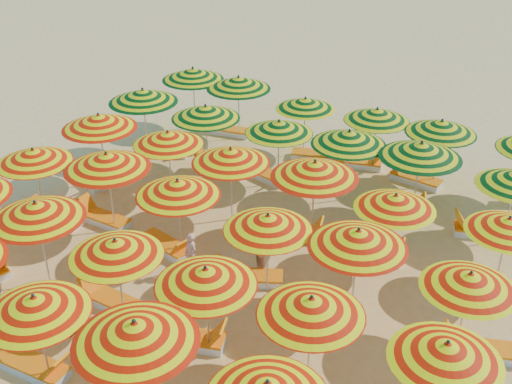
{
  "coord_description": "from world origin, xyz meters",
  "views": [
    {
      "loc": [
        7.45,
        -13.01,
        10.24
      ],
      "look_at": [
        0.0,
        0.5,
        1.6
      ],
      "focal_mm": 45.0,
      "sensor_mm": 36.0,
      "label": 1
    }
  ],
  "objects_px": {
    "umbrella_27": "(349,138)",
    "lounger_26": "(415,178)",
    "umbrella_34": "(441,127)",
    "lounger_25": "(358,162)",
    "beachgoer_a": "(191,255)",
    "umbrella_11": "(446,352)",
    "umbrella_14": "(178,188)",
    "lounger_15": "(294,232)",
    "lounger_7": "(190,339)",
    "umbrella_24": "(143,96)",
    "lounger_11": "(167,246)",
    "beachgoer_b": "(264,247)",
    "lounger_20": "(266,175)",
    "umbrella_2": "(35,305)",
    "umbrella_30": "(193,74)",
    "umbrella_32": "(305,104)",
    "umbrella_31": "(238,83)",
    "lounger_6": "(111,300)",
    "umbrella_21": "(315,169)",
    "lounger_2": "(34,366)",
    "lounger_24": "(317,155)",
    "umbrella_25": "(206,112)",
    "lounger_9": "(53,219)",
    "lounger_19": "(220,169)",
    "lounger_16": "(372,253)",
    "umbrella_17": "(470,281)",
    "umbrella_20": "(231,156)",
    "umbrella_8": "(116,248)",
    "umbrella_3": "(135,332)",
    "umbrella_33": "(377,115)",
    "lounger_14": "(90,179)",
    "lounger_21": "(397,208)",
    "umbrella_15": "(268,223)",
    "lounger_10": "(103,218)",
    "umbrella_10": "(311,306)",
    "umbrella_16": "(358,238)",
    "umbrella_18": "(99,122)",
    "lounger_23": "(228,130)",
    "umbrella_13": "(107,161)",
    "umbrella_23": "(509,225)",
    "lounger_18": "(165,151)",
    "umbrella_26": "(279,127)"
  },
  "relations": [
    {
      "from": "umbrella_31",
      "to": "umbrella_32",
      "type": "height_order",
      "value": "umbrella_31"
    },
    {
      "from": "umbrella_2",
      "to": "umbrella_10",
      "type": "xyz_separation_m",
      "value": [
        4.82,
        2.62,
        0.0
      ]
    },
    {
      "from": "lounger_9",
      "to": "umbrella_24",
      "type": "bearing_deg",
      "value": -87.71
    },
    {
      "from": "umbrella_13",
      "to": "umbrella_25",
      "type": "bearing_deg",
      "value": 86.41
    },
    {
      "from": "umbrella_8",
      "to": "lounger_15",
      "type": "height_order",
      "value": "umbrella_8"
    },
    {
      "from": "umbrella_14",
      "to": "umbrella_11",
      "type": "bearing_deg",
      "value": -18.19
    },
    {
      "from": "beachgoer_b",
      "to": "lounger_20",
      "type": "bearing_deg",
      "value": -24.46
    },
    {
      "from": "lounger_25",
      "to": "beachgoer_a",
      "type": "relative_size",
      "value": 1.44
    },
    {
      "from": "umbrella_21",
      "to": "umbrella_17",
      "type": "bearing_deg",
      "value": -28.28
    },
    {
      "from": "lounger_6",
      "to": "lounger_26",
      "type": "height_order",
      "value": "same"
    },
    {
      "from": "umbrella_24",
      "to": "lounger_18",
      "type": "height_order",
      "value": "umbrella_24"
    },
    {
      "from": "umbrella_11",
      "to": "umbrella_34",
      "type": "bearing_deg",
      "value": 105.31
    },
    {
      "from": "umbrella_15",
      "to": "umbrella_10",
      "type": "bearing_deg",
      "value": -46.75
    },
    {
      "from": "umbrella_21",
      "to": "umbrella_31",
      "type": "bearing_deg",
      "value": 136.58
    },
    {
      "from": "umbrella_27",
      "to": "lounger_26",
      "type": "distance_m",
      "value": 3.41
    },
    {
      "from": "umbrella_20",
      "to": "lounger_6",
      "type": "bearing_deg",
      "value": -96.32
    },
    {
      "from": "umbrella_25",
      "to": "umbrella_31",
      "type": "relative_size",
      "value": 0.94
    },
    {
      "from": "lounger_15",
      "to": "lounger_7",
      "type": "bearing_deg",
      "value": -106.74
    },
    {
      "from": "umbrella_34",
      "to": "lounger_25",
      "type": "relative_size",
      "value": 1.32
    },
    {
      "from": "umbrella_30",
      "to": "umbrella_32",
      "type": "height_order",
      "value": "umbrella_30"
    },
    {
      "from": "umbrella_3",
      "to": "umbrella_15",
      "type": "distance_m",
      "value": 4.81
    },
    {
      "from": "umbrella_8",
      "to": "umbrella_32",
      "type": "distance_m",
      "value": 10.34
    },
    {
      "from": "umbrella_24",
      "to": "lounger_11",
      "type": "distance_m",
      "value": 6.68
    },
    {
      "from": "umbrella_8",
      "to": "umbrella_25",
      "type": "bearing_deg",
      "value": 108.02
    },
    {
      "from": "lounger_6",
      "to": "lounger_16",
      "type": "distance_m",
      "value": 7.09
    },
    {
      "from": "umbrella_2",
      "to": "umbrella_32",
      "type": "height_order",
      "value": "umbrella_2"
    },
    {
      "from": "umbrella_21",
      "to": "umbrella_34",
      "type": "bearing_deg",
      "value": 65.91
    },
    {
      "from": "umbrella_16",
      "to": "lounger_25",
      "type": "bearing_deg",
      "value": 109.73
    },
    {
      "from": "lounger_24",
      "to": "lounger_21",
      "type": "bearing_deg",
      "value": -48.94
    },
    {
      "from": "umbrella_18",
      "to": "lounger_23",
      "type": "height_order",
      "value": "umbrella_18"
    },
    {
      "from": "lounger_25",
      "to": "umbrella_2",
      "type": "bearing_deg",
      "value": -113.05
    },
    {
      "from": "lounger_10",
      "to": "lounger_25",
      "type": "xyz_separation_m",
      "value": [
        5.39,
        7.24,
        0.0
      ]
    },
    {
      "from": "umbrella_17",
      "to": "lounger_19",
      "type": "distance_m",
      "value": 10.59
    },
    {
      "from": "umbrella_16",
      "to": "lounger_16",
      "type": "bearing_deg",
      "value": 98.54
    },
    {
      "from": "umbrella_24",
      "to": "lounger_23",
      "type": "height_order",
      "value": "umbrella_24"
    },
    {
      "from": "umbrella_34",
      "to": "umbrella_14",
      "type": "bearing_deg",
      "value": -124.29
    },
    {
      "from": "umbrella_2",
      "to": "lounger_11",
      "type": "distance_m",
      "value": 5.62
    },
    {
      "from": "lounger_26",
      "to": "lounger_6",
      "type": "bearing_deg",
      "value": 72.52
    },
    {
      "from": "umbrella_31",
      "to": "lounger_25",
      "type": "relative_size",
      "value": 1.58
    },
    {
      "from": "lounger_15",
      "to": "lounger_19",
      "type": "relative_size",
      "value": 1.02
    },
    {
      "from": "lounger_2",
      "to": "lounger_21",
      "type": "distance_m",
      "value": 11.36
    },
    {
      "from": "umbrella_3",
      "to": "umbrella_26",
      "type": "bearing_deg",
      "value": 102.17
    },
    {
      "from": "umbrella_8",
      "to": "umbrella_3",
      "type": "bearing_deg",
      "value": -43.55
    },
    {
      "from": "lounger_25",
      "to": "umbrella_23",
      "type": "bearing_deg",
      "value": -54.81
    },
    {
      "from": "umbrella_32",
      "to": "lounger_14",
      "type": "bearing_deg",
      "value": -134.2
    },
    {
      "from": "umbrella_11",
      "to": "umbrella_14",
      "type": "relative_size",
      "value": 0.91
    },
    {
      "from": "lounger_15",
      "to": "lounger_25",
      "type": "bearing_deg",
      "value": 74.41
    },
    {
      "from": "lounger_2",
      "to": "lounger_24",
      "type": "relative_size",
      "value": 0.96
    },
    {
      "from": "umbrella_16",
      "to": "umbrella_18",
      "type": "relative_size",
      "value": 1.21
    },
    {
      "from": "umbrella_33",
      "to": "lounger_11",
      "type": "xyz_separation_m",
      "value": [
        -3.34,
        -7.49,
        -1.91
      ]
    }
  ]
}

